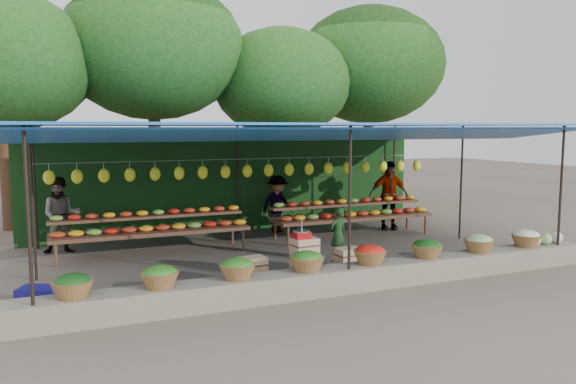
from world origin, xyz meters
name	(u,v)px	position (x,y,z in m)	size (l,w,h in m)	color
ground	(281,256)	(0.00, 0.00, 0.00)	(60.00, 60.00, 0.00)	brown
stone_curb	(344,278)	(0.00, -2.75, 0.20)	(10.60, 0.55, 0.40)	#726A5B
stall_canopy	(280,131)	(0.00, 0.07, 2.68)	(10.80, 6.60, 2.82)	black
produce_baskets	(339,258)	(-0.10, -2.75, 0.56)	(8.98, 0.58, 0.34)	brown
netting_backdrop	(235,185)	(0.00, 3.15, 1.25)	(10.60, 0.06, 2.50)	#1B4619
tree_row	(219,63)	(0.50, 6.09, 4.70)	(16.51, 5.50, 7.12)	#3D2116
fruit_table_left	(152,226)	(-2.49, 1.35, 0.61)	(4.21, 0.95, 0.93)	#4F2E1F
fruit_table_right	(352,212)	(2.51, 1.35, 0.61)	(4.21, 0.95, 0.93)	#4F2E1F
crate_counter	(303,263)	(-0.37, -1.90, 0.31)	(2.38, 0.38, 0.77)	tan
weighing_scale	(302,234)	(-0.40, -1.90, 0.85)	(0.31, 0.31, 0.33)	#B90E12
vendor_seated	(338,234)	(0.88, -0.91, 0.57)	(0.41, 0.27, 1.13)	#1B3B1A
customer_left	(61,215)	(-4.29, 2.19, 0.84)	(0.81, 0.63, 1.68)	slate
customer_mid	(278,204)	(0.97, 2.56, 0.75)	(0.97, 0.56, 1.50)	slate
customer_right	(389,195)	(3.89, 1.79, 0.93)	(1.08, 0.45, 1.85)	slate
blue_crate_front	(26,314)	(-4.90, -2.43, 0.14)	(0.48, 0.34, 0.29)	navy
blue_crate_back	(39,298)	(-4.75, -1.76, 0.17)	(0.56, 0.41, 0.34)	navy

